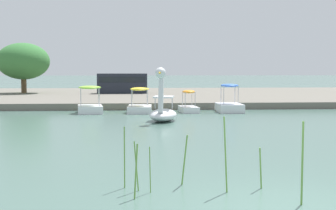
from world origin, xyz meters
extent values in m
cube|color=#6B665B|center=(0.00, 33.03, 0.22)|extent=(119.30, 26.42, 0.43)
ellipsoid|color=white|center=(-1.25, 13.75, 0.29)|extent=(1.74, 2.67, 0.59)
cylinder|color=white|center=(-1.40, 12.97, 1.41)|extent=(0.35, 0.64, 1.88)
sphere|color=white|center=(-1.44, 12.79, 2.34)|extent=(0.59, 0.59, 0.50)
cone|color=yellow|center=(-1.47, 12.59, 2.34)|extent=(0.34, 0.41, 0.28)
cube|color=white|center=(-1.22, 13.94, 1.16)|extent=(1.11, 1.18, 0.08)
cylinder|color=silver|center=(-1.63, 14.02, 0.88)|extent=(0.04, 0.04, 0.57)
cylinder|color=silver|center=(-0.80, 13.86, 0.88)|extent=(0.04, 0.04, 0.57)
cube|color=white|center=(3.00, 18.27, 0.25)|extent=(1.46, 2.41, 0.50)
ellipsoid|color=blue|center=(3.00, 18.27, 1.58)|extent=(1.10, 1.24, 0.20)
cylinder|color=#B7B7BF|center=(2.59, 18.77, 1.04)|extent=(0.04, 0.04, 1.09)
cylinder|color=#B7B7BF|center=(3.44, 18.74, 1.04)|extent=(0.04, 0.04, 1.09)
cylinder|color=#B7B7BF|center=(2.56, 17.80, 1.04)|extent=(0.04, 0.04, 1.09)
cylinder|color=#B7B7BF|center=(3.42, 17.78, 1.04)|extent=(0.04, 0.04, 1.09)
cube|color=white|center=(0.54, 18.22, 0.17)|extent=(1.13, 1.89, 0.34)
ellipsoid|color=orange|center=(0.54, 18.22, 1.22)|extent=(0.83, 1.12, 0.20)
cylinder|color=#B7B7BF|center=(0.21, 18.62, 0.78)|extent=(0.04, 0.04, 0.88)
cylinder|color=#B7B7BF|center=(0.80, 18.67, 0.78)|extent=(0.04, 0.04, 0.88)
cylinder|color=#B7B7BF|center=(0.29, 17.78, 0.78)|extent=(0.04, 0.04, 0.88)
cylinder|color=#B7B7BF|center=(0.87, 17.83, 0.78)|extent=(0.04, 0.04, 0.88)
cube|color=white|center=(-2.36, 18.30, 0.20)|extent=(1.47, 2.33, 0.40)
ellipsoid|color=yellow|center=(-2.36, 18.30, 1.39)|extent=(1.19, 1.49, 0.20)
cylinder|color=#B7B7BF|center=(-2.78, 18.90, 0.89)|extent=(0.04, 0.04, 0.99)
cylinder|color=#B7B7BF|center=(-1.88, 18.86, 0.89)|extent=(0.04, 0.04, 0.99)
cylinder|color=#B7B7BF|center=(-2.83, 17.75, 0.89)|extent=(0.04, 0.04, 0.99)
cylinder|color=#B7B7BF|center=(-1.93, 17.71, 0.89)|extent=(0.04, 0.04, 0.99)
cube|color=white|center=(-5.26, 18.23, 0.22)|extent=(1.67, 2.33, 0.43)
ellipsoid|color=#8CCC38|center=(-5.26, 18.23, 1.49)|extent=(1.48, 1.56, 0.20)
cylinder|color=#B7B7BF|center=(-5.85, 18.71, 0.96)|extent=(0.04, 0.04, 1.06)
cylinder|color=#B7B7BF|center=(-4.82, 18.86, 0.96)|extent=(0.04, 0.04, 1.06)
cylinder|color=#B7B7BF|center=(-5.70, 17.61, 0.96)|extent=(0.04, 0.04, 1.06)
cylinder|color=#B7B7BF|center=(-4.67, 17.75, 0.96)|extent=(0.04, 0.04, 1.06)
cylinder|color=brown|center=(-13.03, 33.78, 1.59)|extent=(0.48, 0.48, 2.31)
ellipsoid|color=#387538|center=(-13.03, 33.78, 3.40)|extent=(6.59, 6.67, 3.39)
cube|color=#1E232D|center=(-3.87, 32.79, 1.35)|extent=(4.59, 2.05, 1.82)
cube|color=black|center=(-3.87, 32.79, 1.71)|extent=(4.23, 2.08, 0.51)
cylinder|color=#669942|center=(-2.78, 1.77, 0.63)|extent=(0.03, 0.08, 1.26)
cylinder|color=#669942|center=(-2.55, 1.02, 0.51)|extent=(0.09, 0.17, 1.02)
cylinder|color=#669942|center=(-0.03, 1.49, 0.42)|extent=(0.09, 0.07, 0.85)
cylinder|color=#669942|center=(-0.80, 1.29, 0.75)|extent=(0.10, 0.06, 1.50)
cylinder|color=#669942|center=(-1.54, 1.87, 0.54)|extent=(0.14, 0.10, 1.07)
cylinder|color=#669942|center=(0.40, 0.40, 0.75)|extent=(0.04, 0.04, 1.50)
cylinder|color=#669942|center=(-2.27, 1.39, 0.45)|extent=(0.04, 0.06, 0.91)
cylinder|color=#669942|center=(-2.54, 1.50, 0.50)|extent=(0.10, 0.05, 1.01)
camera|label=1|loc=(-2.53, -6.88, 2.36)|focal=45.66mm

